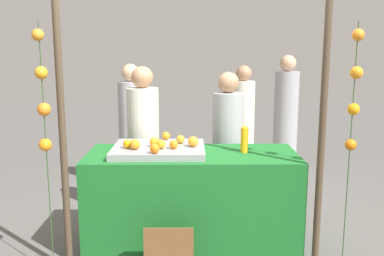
{
  "coord_description": "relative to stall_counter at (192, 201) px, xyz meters",
  "views": [
    {
      "loc": [
        -0.02,
        -3.7,
        1.82
      ],
      "look_at": [
        0.0,
        0.15,
        1.1
      ],
      "focal_mm": 40.12,
      "sensor_mm": 36.0,
      "label": 1
    }
  ],
  "objects": [
    {
      "name": "ground_plane",
      "position": [
        0.0,
        0.0,
        -0.45
      ],
      "size": [
        24.0,
        24.0,
        0.0
      ],
      "primitive_type": "plane",
      "color": "#565451"
    },
    {
      "name": "stall_counter",
      "position": [
        0.0,
        0.0,
        0.0
      ],
      "size": [
        1.87,
        0.76,
        0.9
      ],
      "primitive_type": "cube",
      "color": "#196023",
      "rests_on": "ground_plane"
    },
    {
      "name": "orange_tray",
      "position": [
        -0.3,
        0.02,
        0.48
      ],
      "size": [
        0.81,
        0.65,
        0.06
      ],
      "primitive_type": "cube",
      "color": "gray",
      "rests_on": "stall_counter"
    },
    {
      "name": "orange_0",
      "position": [
        0.01,
        -0.0,
        0.55
      ],
      "size": [
        0.09,
        0.09,
        0.09
      ],
      "primitive_type": "sphere",
      "color": "orange",
      "rests_on": "orange_tray"
    },
    {
      "name": "orange_1",
      "position": [
        -0.56,
        -0.06,
        0.55
      ],
      "size": [
        0.08,
        0.08,
        0.08
      ],
      "primitive_type": "sphere",
      "color": "orange",
      "rests_on": "orange_tray"
    },
    {
      "name": "orange_2",
      "position": [
        -0.27,
        -0.08,
        0.55
      ],
      "size": [
        0.08,
        0.08,
        0.08
      ],
      "primitive_type": "sphere",
      "color": "orange",
      "rests_on": "orange_tray"
    },
    {
      "name": "orange_3",
      "position": [
        -0.49,
        -0.1,
        0.55
      ],
      "size": [
        0.09,
        0.09,
        0.09
      ],
      "primitive_type": "sphere",
      "color": "orange",
      "rests_on": "orange_tray"
    },
    {
      "name": "orange_4",
      "position": [
        -0.16,
        -0.08,
        0.55
      ],
      "size": [
        0.08,
        0.08,
        0.08
      ],
      "primitive_type": "sphere",
      "color": "orange",
      "rests_on": "orange_tray"
    },
    {
      "name": "orange_5",
      "position": [
        -0.33,
        0.0,
        0.55
      ],
      "size": [
        0.08,
        0.08,
        0.08
      ],
      "primitive_type": "sphere",
      "color": "orange",
      "rests_on": "orange_tray"
    },
    {
      "name": "orange_6",
      "position": [
        -0.25,
        0.29,
        0.55
      ],
      "size": [
        0.08,
        0.08,
        0.08
      ],
      "primitive_type": "sphere",
      "color": "orange",
      "rests_on": "orange_tray"
    },
    {
      "name": "orange_7",
      "position": [
        -0.11,
        0.13,
        0.55
      ],
      "size": [
        0.08,
        0.08,
        0.08
      ],
      "primitive_type": "sphere",
      "color": "orange",
      "rests_on": "orange_tray"
    },
    {
      "name": "orange_8",
      "position": [
        -0.31,
        -0.24,
        0.55
      ],
      "size": [
        0.08,
        0.08,
        0.08
      ],
      "primitive_type": "sphere",
      "color": "orange",
      "rests_on": "orange_tray"
    },
    {
      "name": "juice_bottle",
      "position": [
        0.47,
        0.04,
        0.56
      ],
      "size": [
        0.07,
        0.07,
        0.24
      ],
      "color": "#F4A214",
      "rests_on": "stall_counter"
    },
    {
      "name": "chalkboard_sign",
      "position": [
        -0.19,
        -0.58,
        -0.23
      ],
      "size": [
        0.39,
        0.03,
        0.46
      ],
      "color": "brown",
      "rests_on": "ground_plane"
    },
    {
      "name": "vendor_left",
      "position": [
        -0.5,
        0.67,
        0.31
      ],
      "size": [
        0.33,
        0.33,
        1.64
      ],
      "color": "beige",
      "rests_on": "ground_plane"
    },
    {
      "name": "vendor_right",
      "position": [
        0.37,
        0.67,
        0.29
      ],
      "size": [
        0.32,
        0.32,
        1.58
      ],
      "color": "#99999E",
      "rests_on": "ground_plane"
    },
    {
      "name": "crowd_person_0",
      "position": [
        -0.76,
        1.67,
        0.31
      ],
      "size": [
        0.33,
        0.33,
        1.63
      ],
      "color": "#99999E",
      "rests_on": "ground_plane"
    },
    {
      "name": "crowd_person_1",
      "position": [
        0.73,
        2.21,
        0.29
      ],
      "size": [
        0.32,
        0.32,
        1.59
      ],
      "color": "beige",
      "rests_on": "ground_plane"
    },
    {
      "name": "crowd_person_2",
      "position": [
        1.38,
        2.46,
        0.35
      ],
      "size": [
        0.35,
        0.35,
        1.72
      ],
      "color": "#99999E",
      "rests_on": "ground_plane"
    },
    {
      "name": "canopy_post_left",
      "position": [
        -1.01,
        -0.42,
        0.68
      ],
      "size": [
        0.06,
        0.06,
        2.25
      ],
      "primitive_type": "cylinder",
      "color": "#473828",
      "rests_on": "ground_plane"
    },
    {
      "name": "canopy_post_right",
      "position": [
        1.01,
        -0.42,
        0.68
      ],
      "size": [
        0.06,
        0.06,
        2.25
      ],
      "primitive_type": "cylinder",
      "color": "#473828",
      "rests_on": "ground_plane"
    },
    {
      "name": "garland_strand_left",
      "position": [
        -1.13,
        -0.47,
        1.0
      ],
      "size": [
        0.11,
        0.11,
        2.01
      ],
      "color": "#2D4C23",
      "rests_on": "ground_plane"
    },
    {
      "name": "garland_strand_right",
      "position": [
        1.23,
        -0.48,
        1.05
      ],
      "size": [
        0.1,
        0.1,
        2.01
      ],
      "color": "#2D4C23",
      "rests_on": "ground_plane"
    }
  ]
}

